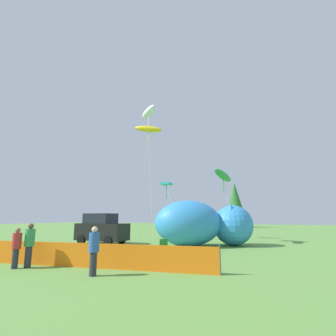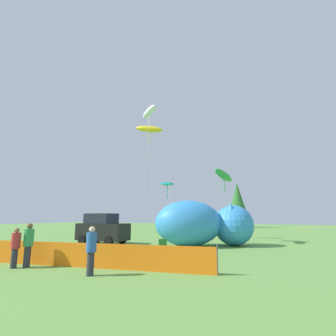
% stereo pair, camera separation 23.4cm
% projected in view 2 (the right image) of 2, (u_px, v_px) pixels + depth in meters
% --- Properties ---
extents(ground_plane, '(120.00, 120.00, 0.00)m').
position_uv_depth(ground_plane, '(127.00, 254.00, 14.22)').
color(ground_plane, '#609342').
extents(parked_car, '(3.89, 1.93, 2.25)m').
position_uv_depth(parked_car, '(102.00, 229.00, 19.71)').
color(parked_car, black).
rests_on(parked_car, ground).
extents(folding_chair, '(0.68, 0.68, 0.90)m').
position_uv_depth(folding_chair, '(164.00, 246.00, 13.19)').
color(folding_chair, '#267F33').
rests_on(folding_chair, ground).
extents(inflatable_cat, '(6.97, 5.73, 3.13)m').
position_uv_depth(inflatable_cat, '(202.00, 225.00, 18.26)').
color(inflatable_cat, '#338CD8').
rests_on(inflatable_cat, ground).
extents(safety_fence, '(9.72, 1.57, 1.06)m').
position_uv_depth(safety_fence, '(94.00, 256.00, 10.50)').
color(safety_fence, orange).
rests_on(safety_fence, ground).
extents(spectator_in_green_shirt, '(0.38, 0.38, 1.75)m').
position_uv_depth(spectator_in_green_shirt, '(28.00, 243.00, 10.77)').
color(spectator_in_green_shirt, '#2D2D38').
rests_on(spectator_in_green_shirt, ground).
extents(spectator_in_red_shirt, '(0.34, 0.34, 1.58)m').
position_uv_depth(spectator_in_red_shirt, '(15.00, 246.00, 10.57)').
color(spectator_in_red_shirt, '#2D2D38').
rests_on(spectator_in_red_shirt, ground).
extents(spectator_in_grey_shirt, '(0.37, 0.37, 1.68)m').
position_uv_depth(spectator_in_grey_shirt, '(91.00, 248.00, 9.25)').
color(spectator_in_grey_shirt, '#2D2D38').
rests_on(spectator_in_grey_shirt, ground).
extents(kite_white_ghost, '(2.45, 2.12, 11.23)m').
position_uv_depth(kite_white_ghost, '(149.00, 112.00, 22.08)').
color(kite_white_ghost, silver).
rests_on(kite_white_ghost, ground).
extents(kite_yellow_hero, '(2.82, 1.43, 10.93)m').
position_uv_depth(kite_yellow_hero, '(149.00, 129.00, 25.31)').
color(kite_yellow_hero, silver).
rests_on(kite_yellow_hero, ground).
extents(kite_teal_diamond, '(2.29, 1.68, 5.06)m').
position_uv_depth(kite_teal_diamond, '(167.00, 185.00, 23.92)').
color(kite_teal_diamond, silver).
rests_on(kite_teal_diamond, ground).
extents(kite_green_fish, '(1.18, 3.15, 5.80)m').
position_uv_depth(kite_green_fish, '(224.00, 176.00, 20.84)').
color(kite_green_fish, silver).
rests_on(kite_green_fish, ground).
extents(horizon_tree_west, '(3.53, 3.53, 8.42)m').
position_uv_depth(horizon_tree_west, '(237.00, 200.00, 49.68)').
color(horizon_tree_west, brown).
rests_on(horizon_tree_west, ground).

